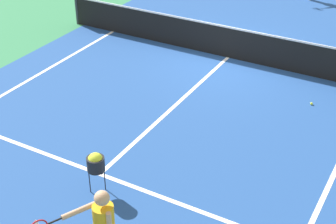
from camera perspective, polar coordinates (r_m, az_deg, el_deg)
name	(u,v)px	position (r m, az deg, el deg)	size (l,w,h in m)	color
ground_plane	(228,57)	(15.25, 6.70, 6.06)	(60.00, 60.00, 0.00)	#337F51
court_surface_inbounds	(228,57)	(15.25, 6.70, 6.06)	(10.62, 24.40, 0.00)	#234C93
line_service_near	(100,174)	(10.44, -7.61, -6.87)	(8.22, 0.10, 0.01)	white
line_center_service	(176,105)	(12.67, 0.90, 0.82)	(0.10, 6.40, 0.01)	white
net	(229,42)	(15.05, 6.81, 7.76)	(11.20, 0.09, 1.07)	#33383D
ball_hopper	(96,162)	(9.63, -8.07, -5.59)	(0.34, 0.34, 0.87)	black
tennis_ball_near_net	(312,104)	(13.15, 15.71, 0.90)	(0.07, 0.07, 0.07)	#CCE033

